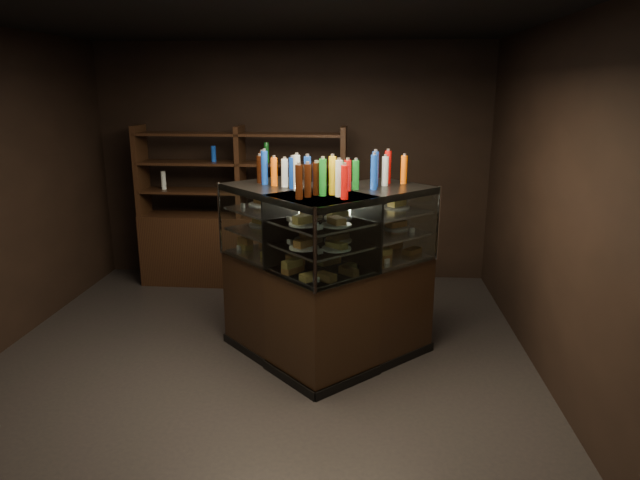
# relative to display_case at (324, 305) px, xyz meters

# --- Properties ---
(ground) EXTENTS (5.00, 5.00, 0.00)m
(ground) POSITION_rel_display_case_xyz_m (-0.58, -0.06, -0.53)
(ground) COLOR black
(ground) RESTS_ON ground
(room_shell) EXTENTS (5.02, 5.02, 3.01)m
(room_shell) POSITION_rel_display_case_xyz_m (-0.58, -0.06, 1.41)
(room_shell) COLOR black
(room_shell) RESTS_ON ground
(display_case) EXTENTS (2.06, 1.57, 1.60)m
(display_case) POSITION_rel_display_case_xyz_m (0.00, 0.00, 0.00)
(display_case) COLOR black
(display_case) RESTS_ON ground
(food_display) EXTENTS (1.59, 1.07, 0.49)m
(food_display) POSITION_rel_display_case_xyz_m (-0.00, -0.00, 0.70)
(food_display) COLOR #BE7B44
(food_display) RESTS_ON display_case
(bottles_top) EXTENTS (1.41, 0.93, 0.30)m
(bottles_top) POSITION_rel_display_case_xyz_m (0.00, 0.00, 1.20)
(bottles_top) COLOR silver
(bottles_top) RESTS_ON display_case
(potted_conifer) EXTENTS (0.33, 0.33, 0.71)m
(potted_conifer) POSITION_rel_display_case_xyz_m (0.12, 0.86, -0.13)
(potted_conifer) COLOR black
(potted_conifer) RESTS_ON ground
(back_shelving) EXTENTS (2.59, 0.47, 2.00)m
(back_shelving) POSITION_rel_display_case_xyz_m (-1.16, 1.99, 0.07)
(back_shelving) COLOR black
(back_shelving) RESTS_ON ground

